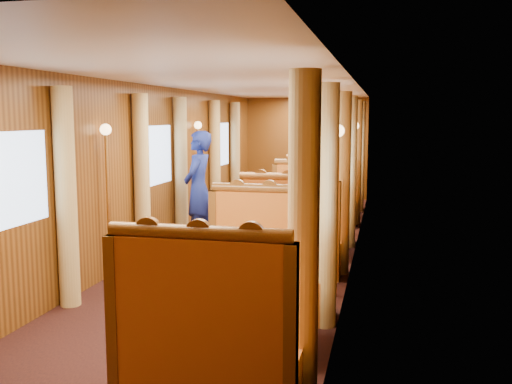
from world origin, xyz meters
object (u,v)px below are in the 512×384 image
(banquette_far_aft, at_px, (330,190))
(steward, at_px, (198,189))
(teapot_left, at_px, (220,261))
(rose_vase_mid, at_px, (303,194))
(banquette_near_aft, at_px, (267,273))
(passenger, at_px, (308,199))
(banquette_mid_fwd, at_px, (290,243))
(banquette_mid_aft, at_px, (310,216))
(tea_tray, at_px, (226,268))
(teapot_back, at_px, (238,258))
(banquette_far_fwd, at_px, (320,203))
(banquette_near_fwd, at_px, (207,351))
(table_mid, at_px, (301,231))
(teapot_right, at_px, (235,264))
(fruit_plate, at_px, (278,271))
(rose_vase_far, at_px, (325,171))
(table_near, at_px, (243,310))
(table_far, at_px, (326,198))

(banquette_far_aft, height_order, steward, steward)
(teapot_left, bearing_deg, rose_vase_mid, 86.47)
(banquette_near_aft, height_order, teapot_left, banquette_near_aft)
(teapot_left, height_order, passenger, passenger)
(banquette_mid_fwd, xyz_separation_m, banquette_mid_aft, (0.00, 2.03, 0.00))
(tea_tray, bearing_deg, teapot_left, 173.32)
(teapot_back, bearing_deg, banquette_far_fwd, 82.96)
(banquette_mid_aft, xyz_separation_m, teapot_left, (-0.18, -4.58, 0.39))
(banquette_near_fwd, relative_size, rose_vase_mid, 3.72)
(banquette_far_fwd, relative_size, teapot_left, 8.66)
(banquette_near_aft, bearing_deg, rose_vase_mid, 89.65)
(banquette_near_aft, xyz_separation_m, banquette_far_aft, (0.00, 7.00, 0.00))
(table_mid, distance_m, banquette_mid_aft, 1.02)
(tea_tray, height_order, steward, steward)
(banquette_mid_aft, relative_size, teapot_right, 9.62)
(teapot_back, relative_size, fruit_plate, 0.66)
(banquette_near_fwd, relative_size, banquette_far_aft, 1.00)
(banquette_near_aft, relative_size, rose_vase_far, 3.72)
(fruit_plate, distance_m, rose_vase_far, 7.07)
(banquette_near_fwd, distance_m, teapot_left, 1.04)
(fruit_plate, bearing_deg, banquette_mid_fwd, 97.21)
(table_near, distance_m, teapot_right, 0.45)
(banquette_near_fwd, relative_size, table_mid, 1.28)
(tea_tray, bearing_deg, banquette_far_fwd, 88.80)
(table_near, distance_m, teapot_left, 0.48)
(banquette_near_fwd, xyz_separation_m, teapot_right, (-0.04, 0.90, 0.38))
(teapot_right, distance_m, fruit_plate, 0.37)
(table_near, relative_size, teapot_right, 7.54)
(table_far, bearing_deg, table_mid, -90.00)
(banquette_mid_fwd, distance_m, teapot_left, 2.59)
(banquette_near_fwd, bearing_deg, table_mid, 90.00)
(teapot_left, bearing_deg, teapot_right, -17.97)
(rose_vase_far, bearing_deg, banquette_mid_aft, -89.71)
(banquette_near_aft, distance_m, steward, 3.33)
(banquette_mid_aft, xyz_separation_m, banquette_far_aft, (0.00, 3.50, 0.00))
(banquette_near_aft, bearing_deg, tea_tray, -96.66)
(banquette_mid_fwd, bearing_deg, passenger, 90.00)
(table_far, xyz_separation_m, rose_vase_far, (-0.01, -0.03, 0.55))
(tea_tray, distance_m, rose_vase_mid, 3.58)
(table_near, xyz_separation_m, passenger, (-0.00, 4.26, 0.37))
(banquette_near_aft, bearing_deg, banquette_far_fwd, 90.00)
(banquette_near_aft, bearing_deg, teapot_right, -91.84)
(rose_vase_mid, bearing_deg, passenger, 91.14)
(table_near, bearing_deg, teapot_back, 124.96)
(banquette_mid_fwd, distance_m, rose_vase_mid, 1.13)
(banquette_near_fwd, distance_m, table_far, 8.01)
(table_mid, relative_size, teapot_right, 7.54)
(table_mid, relative_size, banquette_mid_aft, 0.78)
(banquette_far_aft, relative_size, teapot_left, 8.66)
(banquette_far_aft, xyz_separation_m, teapot_left, (-0.18, -8.08, 0.39))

